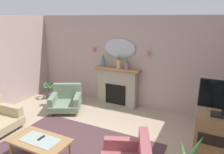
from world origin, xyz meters
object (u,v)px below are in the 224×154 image
(fireplace, at_px, (117,87))
(mantel_vase_centre, at_px, (103,60))
(wall_mirror, at_px, (120,48))
(tv_cabinet, at_px, (218,138))
(wall_sconce_right, at_px, (148,52))
(coffee_table, at_px, (40,143))
(potted_plant_small_fern, at_px, (49,89))
(tv_remote, at_px, (41,138))
(mantel_vase_left, at_px, (119,62))
(armchair_in_corner, at_px, (66,100))
(wall_sconce_left, at_px, (94,48))
(mantel_vase_right, at_px, (127,64))

(fireplace, distance_m, mantel_vase_centre, 0.90)
(wall_mirror, bearing_deg, tv_cabinet, -30.49)
(wall_sconce_right, xyz_separation_m, coffee_table, (-1.04, -3.03, -1.28))
(mantel_vase_centre, xyz_separation_m, potted_plant_small_fern, (-1.77, -0.50, -1.03))
(tv_remote, height_order, potted_plant_small_fern, potted_plant_small_fern)
(mantel_vase_left, relative_size, potted_plant_small_fern, 0.64)
(tv_remote, height_order, armchair_in_corner, armchair_in_corner)
(fireplace, height_order, tv_cabinet, fireplace)
(mantel_vase_left, height_order, wall_sconce_right, wall_sconce_right)
(armchair_in_corner, height_order, tv_cabinet, tv_cabinet)
(mantel_vase_left, height_order, wall_mirror, wall_mirror)
(wall_mirror, relative_size, coffee_table, 0.87)
(wall_mirror, height_order, tv_cabinet, wall_mirror)
(mantel_vase_left, bearing_deg, wall_sconce_right, 8.53)
(wall_sconce_right, height_order, coffee_table, wall_sconce_right)
(wall_sconce_left, bearing_deg, tv_remote, -77.50)
(coffee_table, distance_m, potted_plant_small_fern, 3.15)
(wall_mirror, distance_m, wall_sconce_right, 0.85)
(mantel_vase_centre, bearing_deg, wall_sconce_right, 5.27)
(wall_sconce_right, bearing_deg, fireplace, -173.84)
(mantel_vase_centre, relative_size, coffee_table, 0.35)
(fireplace, xyz_separation_m, tv_remote, (-0.19, -2.89, -0.12))
(fireplace, bearing_deg, coffee_table, -93.65)
(fireplace, xyz_separation_m, mantel_vase_left, (0.05, -0.03, 0.78))
(tv_remote, distance_m, potted_plant_small_fern, 3.11)
(mantel_vase_left, bearing_deg, potted_plant_small_fern, -167.48)
(fireplace, bearing_deg, tv_cabinet, -28.22)
(mantel_vase_centre, relative_size, wall_mirror, 0.40)
(wall_sconce_left, relative_size, armchair_in_corner, 0.13)
(fireplace, relative_size, wall_mirror, 1.42)
(armchair_in_corner, xyz_separation_m, potted_plant_small_fern, (-1.05, 0.42, 0.01))
(tv_cabinet, bearing_deg, mantel_vase_centre, 155.71)
(mantel_vase_centre, xyz_separation_m, mantel_vase_left, (0.50, -0.00, -0.00))
(wall_mirror, height_order, wall_sconce_right, wall_mirror)
(coffee_table, xyz_separation_m, armchair_in_corner, (-0.98, 1.99, -0.08))
(wall_sconce_left, xyz_separation_m, tv_remote, (0.66, -2.98, -1.21))
(tv_remote, bearing_deg, potted_plant_small_fern, 130.71)
(wall_mirror, relative_size, tv_remote, 6.00)
(mantel_vase_centre, height_order, mantel_vase_right, mantel_vase_centre)
(wall_sconce_right, bearing_deg, mantel_vase_centre, -174.73)
(mantel_vase_left, height_order, coffee_table, mantel_vase_left)
(mantel_vase_centre, height_order, mantel_vase_left, mantel_vase_left)
(fireplace, distance_m, mantel_vase_left, 0.78)
(tv_cabinet, bearing_deg, armchair_in_corner, 172.60)
(mantel_vase_centre, xyz_separation_m, wall_sconce_right, (1.30, 0.12, 0.31))
(fireplace, bearing_deg, potted_plant_small_fern, -166.51)
(mantel_vase_left, relative_size, coffee_table, 0.36)
(mantel_vase_right, distance_m, wall_sconce_left, 1.21)
(mantel_vase_left, bearing_deg, wall_mirror, 106.39)
(wall_mirror, xyz_separation_m, wall_sconce_left, (-0.85, -0.05, -0.05))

